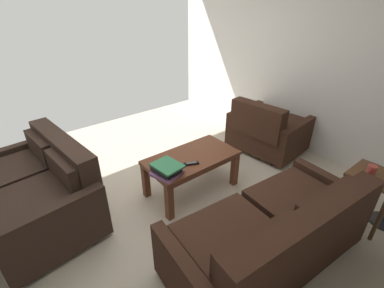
% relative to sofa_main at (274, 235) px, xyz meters
% --- Properties ---
extents(ground_plane, '(4.89, 4.82, 0.01)m').
position_rel_sofa_main_xyz_m(ground_plane, '(0.33, -1.35, -0.35)').
color(ground_plane, beige).
extents(wall_left, '(0.12, 4.82, 2.66)m').
position_rel_sofa_main_xyz_m(wall_left, '(-2.12, -1.35, 0.99)').
color(wall_left, white).
rests_on(wall_left, ground).
extents(sofa_main, '(1.80, 0.96, 0.78)m').
position_rel_sofa_main_xyz_m(sofa_main, '(0.00, 0.00, 0.00)').
color(sofa_main, black).
rests_on(sofa_main, ground).
extents(loveseat_near, '(1.04, 1.50, 0.84)m').
position_rel_sofa_main_xyz_m(loveseat_near, '(1.37, -1.79, 0.02)').
color(loveseat_near, black).
rests_on(loveseat_near, ground).
extents(coffee_table, '(1.04, 0.56, 0.47)m').
position_rel_sofa_main_xyz_m(coffee_table, '(-0.12, -1.22, 0.05)').
color(coffee_table, brown).
rests_on(coffee_table, ground).
extents(end_table, '(0.41, 0.41, 0.58)m').
position_rel_sofa_main_xyz_m(end_table, '(-1.15, 0.27, 0.12)').
color(end_table, brown).
rests_on(end_table, ground).
extents(armchair_side, '(0.92, 1.04, 0.80)m').
position_rel_sofa_main_xyz_m(armchair_side, '(-1.56, -1.28, -0.00)').
color(armchair_side, black).
rests_on(armchair_side, ground).
extents(coffee_mug, '(0.10, 0.08, 0.10)m').
position_rel_sofa_main_xyz_m(coffee_mug, '(-1.10, 0.23, 0.28)').
color(coffee_mug, '#B23F38').
rests_on(coffee_mug, end_table).
extents(book_stack, '(0.31, 0.32, 0.11)m').
position_rel_sofa_main_xyz_m(book_stack, '(0.30, -1.10, 0.18)').
color(book_stack, '#996699').
rests_on(book_stack, coffee_table).
extents(tv_remote, '(0.16, 0.11, 0.02)m').
position_rel_sofa_main_xyz_m(tv_remote, '(-0.01, -1.09, 0.14)').
color(tv_remote, black).
rests_on(tv_remote, coffee_table).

